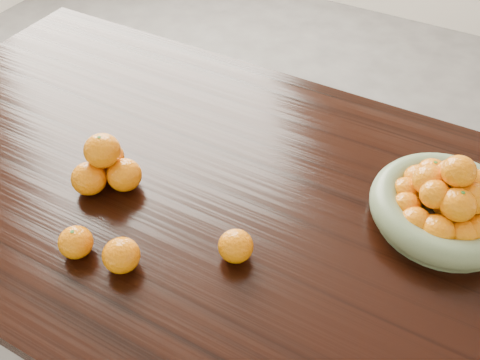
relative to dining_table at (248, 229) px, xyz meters
The scene contains 6 objects.
dining_table is the anchor object (origin of this frame).
fruit_bowl 0.43m from the dining_table, 22.36° to the left, with size 0.31×0.31×0.17m.
orange_pyramid 0.35m from the dining_table, 162.44° to the right, with size 0.15×0.15×0.13m.
loose_orange_0 0.39m from the dining_table, 128.78° to the right, with size 0.07×0.07×0.06m, color orange.
loose_orange_1 0.33m from the dining_table, 115.86° to the right, with size 0.07×0.07×0.07m, color orange.
loose_orange_2 0.19m from the dining_table, 71.18° to the right, with size 0.07×0.07×0.07m, color orange.
Camera 1 is at (0.38, -0.71, 1.60)m, focal length 40.00 mm.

